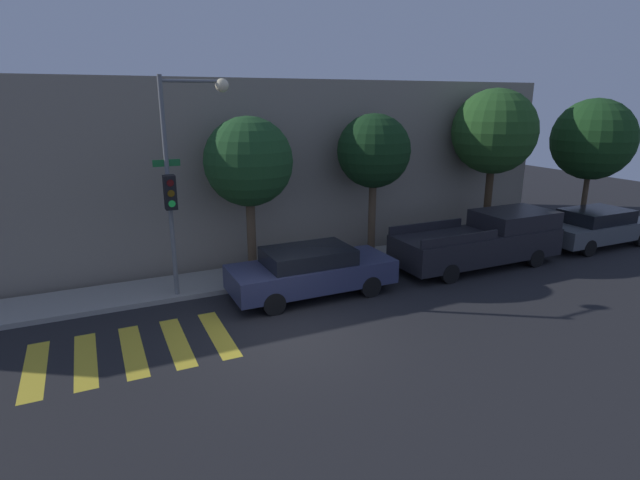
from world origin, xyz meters
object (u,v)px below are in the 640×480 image
object	(u,v)px
traffic_light_pole	(181,165)
pickup_truck	(484,240)
tree_near_corner	(249,162)
sedan_near_corner	(311,270)
sedan_middle	(596,227)
tree_midblock	(374,152)
tree_behind_truck	(593,140)
tree_far_end	(494,132)

from	to	relation	value
traffic_light_pole	pickup_truck	world-z (taller)	traffic_light_pole
tree_near_corner	sedan_near_corner	bearing A→B (deg)	-64.69
sedan_middle	tree_near_corner	world-z (taller)	tree_near_corner
sedan_near_corner	pickup_truck	distance (m)	6.30
sedan_near_corner	pickup_truck	world-z (taller)	pickup_truck
tree_midblock	sedan_near_corner	bearing A→B (deg)	-146.19
sedan_near_corner	sedan_middle	xyz separation A→B (m)	(11.84, 0.00, -0.00)
sedan_near_corner	tree_behind_truck	bearing A→B (deg)	8.95
sedan_near_corner	tree_near_corner	world-z (taller)	tree_near_corner
sedan_near_corner	pickup_truck	bearing A→B (deg)	0.00
traffic_light_pole	tree_behind_truck	xyz separation A→B (m)	(17.03, 0.91, 0.04)
sedan_middle	tree_midblock	distance (m)	9.33
tree_midblock	tree_behind_truck	bearing A→B (deg)	0.00
traffic_light_pole	tree_near_corner	xyz separation A→B (m)	(2.11, 0.91, -0.13)
traffic_light_pole	sedan_middle	world-z (taller)	traffic_light_pole
pickup_truck	tree_near_corner	bearing A→B (deg)	163.39
tree_far_end	traffic_light_pole	bearing A→B (deg)	-175.48
sedan_near_corner	tree_far_end	world-z (taller)	tree_far_end
tree_far_end	pickup_truck	bearing A→B (deg)	-134.22
pickup_truck	tree_far_end	distance (m)	4.51
sedan_middle	tree_far_end	size ratio (longest dim) A/B	0.81
traffic_light_pole	tree_far_end	world-z (taller)	traffic_light_pole
pickup_truck	traffic_light_pole	bearing A→B (deg)	172.32
pickup_truck	tree_midblock	distance (m)	4.68
pickup_truck	tree_near_corner	size ratio (longest dim) A/B	1.17
tree_behind_truck	tree_far_end	bearing A→B (deg)	180.00
tree_far_end	sedan_middle	bearing A→B (deg)	-32.63
pickup_truck	tree_near_corner	xyz separation A→B (m)	(-7.33, 2.19, 2.70)
traffic_light_pole	pickup_truck	bearing A→B (deg)	-7.68
sedan_middle	sedan_near_corner	bearing A→B (deg)	180.00
sedan_near_corner	tree_behind_truck	distance (m)	14.38
tree_near_corner	tree_midblock	world-z (taller)	tree_midblock
sedan_near_corner	tree_far_end	xyz separation A→B (m)	(8.42, 2.19, 3.47)
sedan_middle	tree_far_end	world-z (taller)	tree_far_end
tree_near_corner	tree_midblock	xyz separation A→B (m)	(4.30, 0.00, 0.13)
tree_behind_truck	sedan_near_corner	bearing A→B (deg)	-171.05
sedan_middle	tree_behind_truck	xyz separation A→B (m)	(2.05, 2.19, 3.02)
tree_near_corner	tree_far_end	size ratio (longest dim) A/B	0.85
tree_far_end	tree_behind_truck	world-z (taller)	tree_far_end
tree_midblock	tree_behind_truck	world-z (taller)	tree_behind_truck
traffic_light_pole	sedan_near_corner	xyz separation A→B (m)	(3.14, -1.27, -2.98)
traffic_light_pole	tree_midblock	distance (m)	6.47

